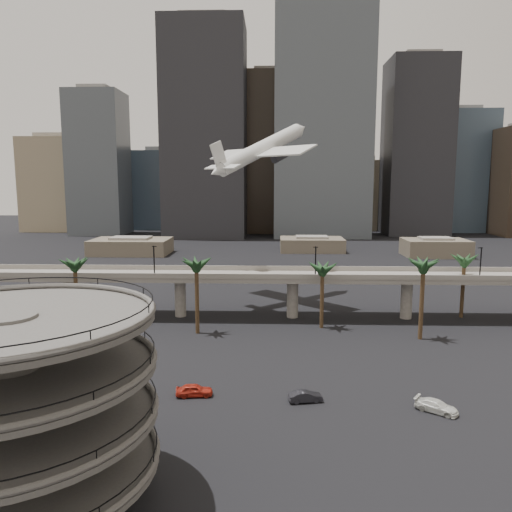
{
  "coord_description": "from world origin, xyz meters",
  "views": [
    {
      "loc": [
        7.11,
        -39.98,
        26.2
      ],
      "look_at": [
        4.8,
        28.0,
        16.09
      ],
      "focal_mm": 35.0,
      "sensor_mm": 36.0,
      "label": 1
    }
  ],
  "objects_px": {
    "parking_ramp": "(13,395)",
    "car_a": "(194,390)",
    "overpass": "(236,280)",
    "car_c": "(437,406)",
    "car_b": "(305,396)",
    "airborne_jet": "(262,149)"
  },
  "relations": [
    {
      "from": "parking_ramp",
      "to": "car_a",
      "type": "distance_m",
      "value": 26.11
    },
    {
      "from": "overpass",
      "to": "car_c",
      "type": "xyz_separation_m",
      "value": [
        26.02,
        -40.22,
        -6.64
      ]
    },
    {
      "from": "car_b",
      "to": "car_c",
      "type": "height_order",
      "value": "car_c"
    },
    {
      "from": "overpass",
      "to": "airborne_jet",
      "type": "bearing_deg",
      "value": 73.61
    },
    {
      "from": "overpass",
      "to": "car_a",
      "type": "relative_size",
      "value": 28.72
    },
    {
      "from": "car_a",
      "to": "car_c",
      "type": "distance_m",
      "value": 28.71
    },
    {
      "from": "airborne_jet",
      "to": "car_b",
      "type": "xyz_separation_m",
      "value": [
        6.56,
        -53.56,
        -32.52
      ]
    },
    {
      "from": "parking_ramp",
      "to": "car_c",
      "type": "bearing_deg",
      "value": 25.7
    },
    {
      "from": "airborne_jet",
      "to": "car_c",
      "type": "relative_size",
      "value": 5.05
    },
    {
      "from": "parking_ramp",
      "to": "overpass",
      "type": "height_order",
      "value": "parking_ramp"
    },
    {
      "from": "airborne_jet",
      "to": "parking_ramp",
      "type": "bearing_deg",
      "value": -150.25
    },
    {
      "from": "overpass",
      "to": "car_a",
      "type": "distance_m",
      "value": 37.54
    },
    {
      "from": "car_a",
      "to": "parking_ramp",
      "type": "bearing_deg",
      "value": 148.11
    },
    {
      "from": "overpass",
      "to": "car_a",
      "type": "bearing_deg",
      "value": -93.87
    },
    {
      "from": "parking_ramp",
      "to": "car_a",
      "type": "relative_size",
      "value": 4.9
    },
    {
      "from": "parking_ramp",
      "to": "car_c",
      "type": "height_order",
      "value": "parking_ramp"
    },
    {
      "from": "car_c",
      "to": "overpass",
      "type": "bearing_deg",
      "value": 67.81
    },
    {
      "from": "car_a",
      "to": "overpass",
      "type": "bearing_deg",
      "value": -10.36
    },
    {
      "from": "parking_ramp",
      "to": "car_a",
      "type": "xyz_separation_m",
      "value": [
        10.5,
        22.12,
        -9.06
      ]
    },
    {
      "from": "parking_ramp",
      "to": "car_a",
      "type": "bearing_deg",
      "value": 64.59
    },
    {
      "from": "parking_ramp",
      "to": "car_b",
      "type": "xyz_separation_m",
      "value": [
        24.13,
        20.96,
        -9.16
      ]
    },
    {
      "from": "car_a",
      "to": "car_c",
      "type": "bearing_deg",
      "value": -103.17
    }
  ]
}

